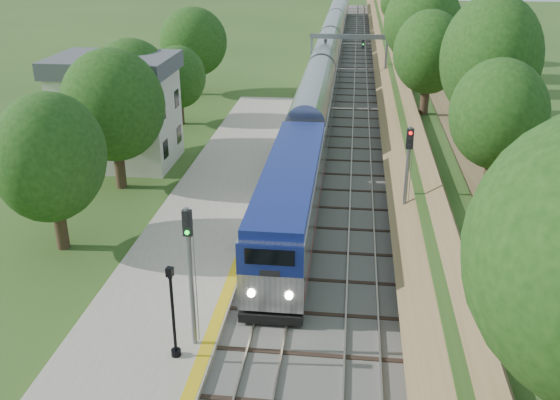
# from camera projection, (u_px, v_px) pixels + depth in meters

# --- Properties ---
(trackbed) EXTENTS (9.50, 170.00, 0.28)m
(trackbed) POSITION_uv_depth(u_px,v_px,m) (343.00, 81.00, 73.01)
(trackbed) COLOR #4C4944
(trackbed) RESTS_ON ground
(platform) EXTENTS (6.40, 68.00, 0.38)m
(platform) POSITION_uv_depth(u_px,v_px,m) (190.00, 252.00, 33.56)
(platform) COLOR gray
(platform) RESTS_ON ground
(yellow_stripe) EXTENTS (0.55, 68.00, 0.01)m
(yellow_stripe) POSITION_uv_depth(u_px,v_px,m) (242.00, 252.00, 33.18)
(yellow_stripe) COLOR gold
(yellow_stripe) RESTS_ON platform
(embankment) EXTENTS (10.64, 170.00, 11.70)m
(embankment) POSITION_uv_depth(u_px,v_px,m) (417.00, 67.00, 71.36)
(embankment) COLOR brown
(embankment) RESTS_ON ground
(station_building) EXTENTS (8.60, 6.60, 8.00)m
(station_building) POSITION_uv_depth(u_px,v_px,m) (117.00, 110.00, 45.76)
(station_building) COLOR silver
(station_building) RESTS_ON ground
(signal_gantry) EXTENTS (8.40, 0.38, 6.20)m
(signal_gantry) POSITION_uv_depth(u_px,v_px,m) (349.00, 47.00, 66.51)
(signal_gantry) COLOR slate
(signal_gantry) RESTS_ON ground
(trees_behind_platform) EXTENTS (7.82, 53.32, 7.21)m
(trees_behind_platform) POSITION_uv_depth(u_px,v_px,m) (107.00, 145.00, 36.76)
(trees_behind_platform) COLOR #332316
(trees_behind_platform) RESTS_ON ground
(train) EXTENTS (2.91, 116.88, 4.28)m
(train) POSITION_uv_depth(u_px,v_px,m) (330.00, 52.00, 78.92)
(train) COLOR black
(train) RESTS_ON trackbed
(lamppost_far) EXTENTS (0.40, 0.40, 4.02)m
(lamppost_far) POSITION_uv_depth(u_px,v_px,m) (173.00, 318.00, 24.37)
(lamppost_far) COLOR black
(lamppost_far) RESTS_ON platform
(signal_platform) EXTENTS (0.36, 0.29, 6.13)m
(signal_platform) POSITION_uv_depth(u_px,v_px,m) (190.00, 263.00, 24.37)
(signal_platform) COLOR slate
(signal_platform) RESTS_ON platform
(signal_farside) EXTENTS (0.37, 0.29, 6.69)m
(signal_farside) POSITION_uv_depth(u_px,v_px,m) (407.00, 174.00, 33.25)
(signal_farside) COLOR slate
(signal_farside) RESTS_ON ground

